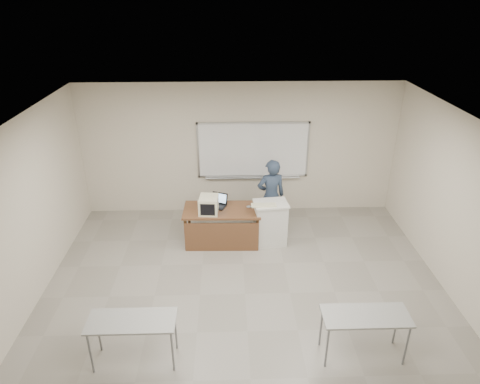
{
  "coord_description": "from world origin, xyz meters",
  "views": [
    {
      "loc": [
        -0.27,
        -4.97,
        4.8
      ],
      "look_at": [
        -0.05,
        2.2,
        1.32
      ],
      "focal_mm": 32.0,
      "sensor_mm": 36.0,
      "label": 1
    }
  ],
  "objects_px": {
    "laptop": "(217,203)",
    "keyboard": "(264,205)",
    "mouse": "(249,207)",
    "instructor_desk": "(222,220)",
    "presenter": "(271,196)",
    "whiteboard": "(253,151)",
    "crt_monitor": "(209,205)",
    "podium": "(270,223)"
  },
  "relations": [
    {
      "from": "keyboard",
      "to": "crt_monitor",
      "type": "bearing_deg",
      "value": 173.35
    },
    {
      "from": "laptop",
      "to": "keyboard",
      "type": "bearing_deg",
      "value": 0.68
    },
    {
      "from": "crt_monitor",
      "to": "laptop",
      "type": "xyz_separation_m",
      "value": [
        0.15,
        0.28,
        -0.11
      ]
    },
    {
      "from": "keyboard",
      "to": "presenter",
      "type": "bearing_deg",
      "value": 70.49
    },
    {
      "from": "whiteboard",
      "to": "mouse",
      "type": "xyz_separation_m",
      "value": [
        -0.15,
        -1.32,
        -0.71
      ]
    },
    {
      "from": "mouse",
      "to": "keyboard",
      "type": "xyz_separation_m",
      "value": [
        0.27,
        -0.27,
        0.17
      ]
    },
    {
      "from": "mouse",
      "to": "crt_monitor",
      "type": "bearing_deg",
      "value": -175.13
    },
    {
      "from": "whiteboard",
      "to": "crt_monitor",
      "type": "xyz_separation_m",
      "value": [
        -0.95,
        -1.49,
        -0.56
      ]
    },
    {
      "from": "presenter",
      "to": "crt_monitor",
      "type": "bearing_deg",
      "value": 13.03
    },
    {
      "from": "crt_monitor",
      "to": "presenter",
      "type": "xyz_separation_m",
      "value": [
        1.28,
        0.54,
        -0.1
      ]
    },
    {
      "from": "whiteboard",
      "to": "laptop",
      "type": "xyz_separation_m",
      "value": [
        -0.8,
        -1.21,
        -0.67
      ]
    },
    {
      "from": "laptop",
      "to": "mouse",
      "type": "bearing_deg",
      "value": 13.58
    },
    {
      "from": "whiteboard",
      "to": "keyboard",
      "type": "bearing_deg",
      "value": -85.56
    },
    {
      "from": "keyboard",
      "to": "presenter",
      "type": "xyz_separation_m",
      "value": [
        0.2,
        0.63,
        -0.12
      ]
    },
    {
      "from": "mouse",
      "to": "keyboard",
      "type": "height_order",
      "value": "keyboard"
    },
    {
      "from": "presenter",
      "to": "keyboard",
      "type": "bearing_deg",
      "value": 62.28
    },
    {
      "from": "instructor_desk",
      "to": "laptop",
      "type": "xyz_separation_m",
      "value": [
        -0.1,
        0.27,
        0.25
      ]
    },
    {
      "from": "instructor_desk",
      "to": "laptop",
      "type": "relative_size",
      "value": 4.62
    },
    {
      "from": "instructor_desk",
      "to": "podium",
      "type": "height_order",
      "value": "podium"
    },
    {
      "from": "podium",
      "to": "laptop",
      "type": "distance_m",
      "value": 1.15
    },
    {
      "from": "instructor_desk",
      "to": "presenter",
      "type": "xyz_separation_m",
      "value": [
        1.03,
        0.53,
        0.26
      ]
    },
    {
      "from": "podium",
      "to": "laptop",
      "type": "relative_size",
      "value": 2.78
    },
    {
      "from": "laptop",
      "to": "mouse",
      "type": "distance_m",
      "value": 0.66
    },
    {
      "from": "podium",
      "to": "keyboard",
      "type": "bearing_deg",
      "value": -148.16
    },
    {
      "from": "mouse",
      "to": "podium",
      "type": "bearing_deg",
      "value": -26.97
    },
    {
      "from": "podium",
      "to": "mouse",
      "type": "relative_size",
      "value": 8.54
    },
    {
      "from": "instructor_desk",
      "to": "podium",
      "type": "xyz_separation_m",
      "value": [
        0.97,
        0.01,
        -0.09
      ]
    },
    {
      "from": "instructor_desk",
      "to": "mouse",
      "type": "xyz_separation_m",
      "value": [
        0.55,
        0.16,
        0.21
      ]
    },
    {
      "from": "laptop",
      "to": "presenter",
      "type": "height_order",
      "value": "presenter"
    },
    {
      "from": "instructor_desk",
      "to": "podium",
      "type": "relative_size",
      "value": 1.66
    },
    {
      "from": "whiteboard",
      "to": "instructor_desk",
      "type": "relative_size",
      "value": 1.61
    },
    {
      "from": "keyboard",
      "to": "instructor_desk",
      "type": "bearing_deg",
      "value": 170.97
    },
    {
      "from": "presenter",
      "to": "podium",
      "type": "bearing_deg",
      "value": 74.1
    },
    {
      "from": "keyboard",
      "to": "whiteboard",
      "type": "bearing_deg",
      "value": 92.87
    },
    {
      "from": "podium",
      "to": "mouse",
      "type": "height_order",
      "value": "podium"
    },
    {
      "from": "instructor_desk",
      "to": "whiteboard",
      "type": "bearing_deg",
      "value": 66.0
    },
    {
      "from": "laptop",
      "to": "crt_monitor",
      "type": "bearing_deg",
      "value": -95.3
    },
    {
      "from": "whiteboard",
      "to": "podium",
      "type": "relative_size",
      "value": 2.67
    },
    {
      "from": "whiteboard",
      "to": "mouse",
      "type": "distance_m",
      "value": 1.5
    },
    {
      "from": "podium",
      "to": "crt_monitor",
      "type": "height_order",
      "value": "crt_monitor"
    },
    {
      "from": "laptop",
      "to": "mouse",
      "type": "relative_size",
      "value": 3.07
    },
    {
      "from": "podium",
      "to": "presenter",
      "type": "relative_size",
      "value": 0.57
    }
  ]
}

